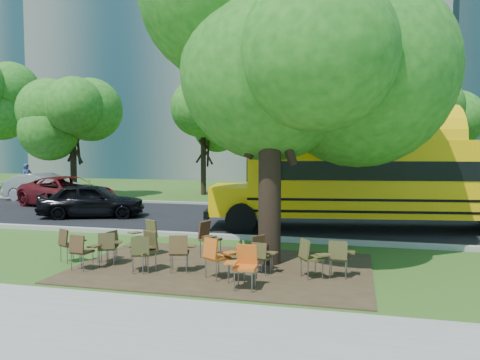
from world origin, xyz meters
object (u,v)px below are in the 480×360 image
(chair_4, at_px, (216,254))
(chair_9, at_px, (147,234))
(main_tree, at_px, (270,25))
(chair_3, at_px, (145,247))
(chair_0, at_px, (108,245))
(chair_1, at_px, (81,249))
(chair_7, at_px, (310,255))
(school_bus, at_px, (412,179))
(chair_11, at_px, (180,249))
(chair_15, at_px, (69,242))
(black_car, at_px, (92,201))
(pedestrian_a, at_px, (27,179))
(chair_8, at_px, (109,243))
(bg_car_silver, at_px, (45,187))
(chair_12, at_px, (260,249))
(chair_14, at_px, (262,255))
(bg_car_red, at_px, (68,192))
(chair_2, at_px, (141,250))
(chair_5, at_px, (244,263))
(chair_13, at_px, (340,255))
(chair_10, at_px, (208,236))
(chair_6, at_px, (239,257))

(chair_4, xyz_separation_m, chair_9, (-2.48, 1.74, 0.02))
(main_tree, bearing_deg, chair_4, -117.56)
(chair_3, height_order, chair_4, chair_3)
(chair_0, xyz_separation_m, chair_1, (-0.38, -0.55, 0.01))
(chair_7, bearing_deg, school_bus, 126.23)
(chair_11, height_order, chair_15, chair_11)
(chair_0, distance_m, chair_1, 0.67)
(chair_7, height_order, black_car, black_car)
(pedestrian_a, bearing_deg, chair_15, -123.61)
(chair_1, bearing_deg, main_tree, 29.53)
(chair_1, bearing_deg, chair_8, 81.29)
(school_bus, bearing_deg, bg_car_silver, 156.63)
(chair_12, height_order, black_car, black_car)
(chair_11, bearing_deg, bg_car_silver, 120.79)
(chair_14, height_order, bg_car_red, bg_car_red)
(chair_4, distance_m, black_car, 10.65)
(chair_11, xyz_separation_m, chair_15, (-3.11, 0.28, -0.03))
(chair_0, distance_m, chair_4, 2.94)
(chair_2, xyz_separation_m, bg_car_silver, (-11.57, 12.09, 0.21))
(chair_1, height_order, chair_7, chair_7)
(chair_0, height_order, chair_5, chair_5)
(chair_13, bearing_deg, chair_14, -173.52)
(chair_3, relative_size, chair_13, 1.09)
(chair_1, height_order, chair_5, chair_5)
(school_bus, xyz_separation_m, chair_10, (-5.61, -5.61, -1.22))
(main_tree, height_order, chair_9, main_tree)
(chair_2, xyz_separation_m, bg_car_red, (-8.75, 10.02, 0.21))
(chair_10, relative_size, bg_car_red, 0.18)
(main_tree, bearing_deg, pedestrian_a, 142.45)
(pedestrian_a, bearing_deg, bg_car_silver, -116.65)
(chair_15, bearing_deg, chair_7, 27.62)
(chair_8, height_order, chair_9, chair_9)
(chair_9, relative_size, chair_11, 1.06)
(school_bus, relative_size, chair_10, 13.55)
(chair_12, bearing_deg, chair_13, 119.88)
(school_bus, bearing_deg, chair_0, -146.72)
(school_bus, height_order, chair_3, school_bus)
(chair_0, height_order, chair_3, chair_3)
(chair_3, bearing_deg, black_car, -24.80)
(chair_2, distance_m, bg_car_red, 13.30)
(chair_14, distance_m, pedestrian_a, 23.42)
(chair_4, xyz_separation_m, chair_8, (-3.04, 0.80, -0.07))
(chair_3, relative_size, chair_6, 1.09)
(school_bus, xyz_separation_m, black_car, (-12.42, -0.06, -1.10))
(chair_14, bearing_deg, chair_8, -170.93)
(bg_car_silver, bearing_deg, chair_2, -129.71)
(chair_8, bearing_deg, chair_11, -91.29)
(school_bus, bearing_deg, main_tree, -133.05)
(school_bus, bearing_deg, chair_15, -151.14)
(school_bus, height_order, chair_11, school_bus)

